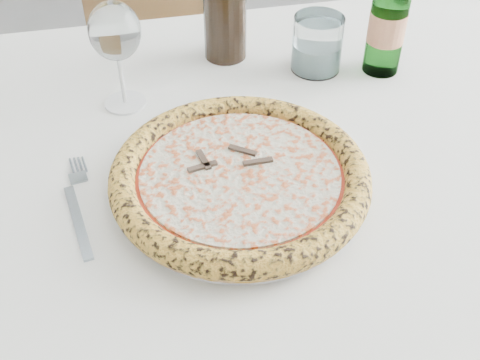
{
  "coord_description": "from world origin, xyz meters",
  "views": [
    {
      "loc": [
        -0.04,
        -0.92,
        1.3
      ],
      "look_at": [
        0.07,
        -0.34,
        0.78
      ],
      "focal_mm": 45.0,
      "sensor_mm": 36.0,
      "label": 1
    }
  ],
  "objects_px": {
    "wine_glass": "(115,34)",
    "beer_bottle": "(388,19)",
    "pizza": "(240,176)",
    "tumbler": "(317,47)",
    "chair_far": "(165,32)",
    "dining_table": "(227,191)",
    "plate": "(240,186)"
  },
  "relations": [
    {
      "from": "wine_glass",
      "to": "beer_bottle",
      "type": "distance_m",
      "value": 0.43
    },
    {
      "from": "pizza",
      "to": "tumbler",
      "type": "bearing_deg",
      "value": 56.13
    },
    {
      "from": "pizza",
      "to": "chair_far",
      "type": "bearing_deg",
      "value": 91.72
    },
    {
      "from": "beer_bottle",
      "to": "chair_far",
      "type": "bearing_deg",
      "value": 117.04
    },
    {
      "from": "dining_table",
      "to": "beer_bottle",
      "type": "distance_m",
      "value": 0.38
    },
    {
      "from": "pizza",
      "to": "tumbler",
      "type": "relative_size",
      "value": 3.64
    },
    {
      "from": "pizza",
      "to": "wine_glass",
      "type": "bearing_deg",
      "value": 120.37
    },
    {
      "from": "dining_table",
      "to": "plate",
      "type": "xyz_separation_m",
      "value": [
        0.0,
        -0.1,
        0.1
      ]
    },
    {
      "from": "dining_table",
      "to": "wine_glass",
      "type": "relative_size",
      "value": 8.32
    },
    {
      "from": "chair_far",
      "to": "wine_glass",
      "type": "height_order",
      "value": "chair_far"
    },
    {
      "from": "pizza",
      "to": "wine_glass",
      "type": "distance_m",
      "value": 0.29
    },
    {
      "from": "chair_far",
      "to": "beer_bottle",
      "type": "distance_m",
      "value": 0.77
    },
    {
      "from": "wine_glass",
      "to": "beer_bottle",
      "type": "relative_size",
      "value": 0.73
    },
    {
      "from": "plate",
      "to": "pizza",
      "type": "height_order",
      "value": "pizza"
    },
    {
      "from": "chair_far",
      "to": "tumbler",
      "type": "distance_m",
      "value": 0.69
    },
    {
      "from": "pizza",
      "to": "plate",
      "type": "bearing_deg",
      "value": -19.36
    },
    {
      "from": "pizza",
      "to": "tumbler",
      "type": "height_order",
      "value": "tumbler"
    },
    {
      "from": "plate",
      "to": "dining_table",
      "type": "bearing_deg",
      "value": 90.0
    },
    {
      "from": "chair_far",
      "to": "pizza",
      "type": "relative_size",
      "value": 2.73
    },
    {
      "from": "plate",
      "to": "tumbler",
      "type": "relative_size",
      "value": 3.37
    },
    {
      "from": "tumbler",
      "to": "beer_bottle",
      "type": "distance_m",
      "value": 0.12
    },
    {
      "from": "plate",
      "to": "beer_bottle",
      "type": "distance_m",
      "value": 0.4
    },
    {
      "from": "wine_glass",
      "to": "chair_far",
      "type": "bearing_deg",
      "value": 80.27
    },
    {
      "from": "chair_far",
      "to": "beer_bottle",
      "type": "bearing_deg",
      "value": -62.96
    },
    {
      "from": "wine_glass",
      "to": "pizza",
      "type": "bearing_deg",
      "value": -59.63
    },
    {
      "from": "dining_table",
      "to": "beer_bottle",
      "type": "xyz_separation_m",
      "value": [
        0.29,
        0.15,
        0.18
      ]
    },
    {
      "from": "chair_far",
      "to": "beer_bottle",
      "type": "xyz_separation_m",
      "value": [
        0.32,
        -0.63,
        0.32
      ]
    },
    {
      "from": "plate",
      "to": "beer_bottle",
      "type": "relative_size",
      "value": 1.35
    },
    {
      "from": "dining_table",
      "to": "pizza",
      "type": "relative_size",
      "value": 4.19
    },
    {
      "from": "tumbler",
      "to": "wine_glass",
      "type": "bearing_deg",
      "value": -172.32
    },
    {
      "from": "tumbler",
      "to": "beer_bottle",
      "type": "relative_size",
      "value": 0.4
    },
    {
      "from": "pizza",
      "to": "beer_bottle",
      "type": "distance_m",
      "value": 0.39
    }
  ]
}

